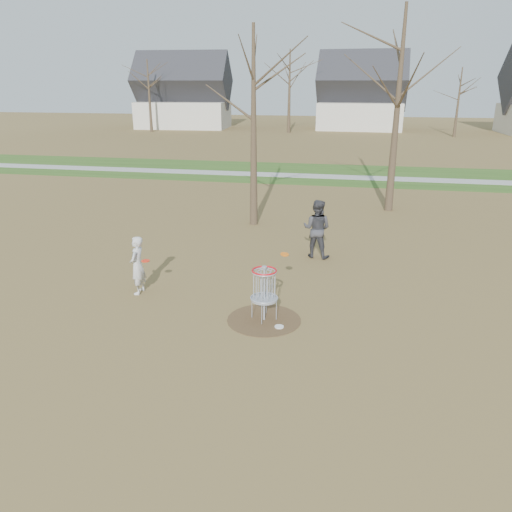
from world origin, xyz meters
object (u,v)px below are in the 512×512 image
at_px(player_standing, 137,265).
at_px(disc_grounded, 279,327).
at_px(player_throwing, 317,229).
at_px(disc_golf_basket, 264,285).

bearing_deg(player_standing, disc_grounded, 71.41).
bearing_deg(player_throwing, player_standing, 53.86).
bearing_deg(player_throwing, disc_grounded, 97.86).
relative_size(disc_grounded, disc_golf_basket, 0.16).
distance_m(player_standing, disc_grounded, 4.34).
xyz_separation_m(disc_grounded, disc_golf_basket, (-0.42, 0.31, 0.89)).
height_order(player_throwing, disc_golf_basket, player_throwing).
bearing_deg(disc_grounded, disc_golf_basket, 143.26).
relative_size(player_standing, disc_grounded, 7.29).
height_order(player_standing, disc_grounded, player_standing).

